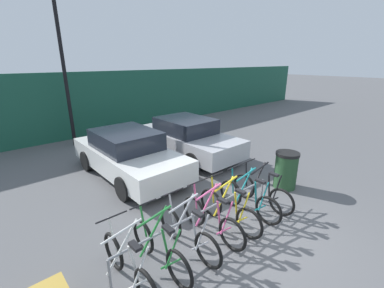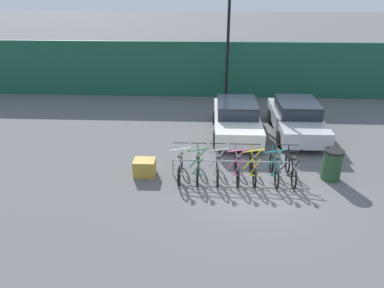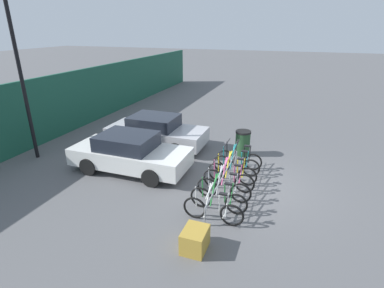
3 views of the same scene
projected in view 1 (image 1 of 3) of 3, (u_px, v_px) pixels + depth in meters
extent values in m
plane|color=#59595B|center=(252.00, 234.00, 5.26)|extent=(120.00, 120.00, 0.00)
cube|color=#19513D|center=(80.00, 105.00, 11.56)|extent=(36.00, 0.16, 2.93)
cylinder|color=gray|center=(205.00, 210.00, 5.12)|extent=(4.06, 0.04, 0.04)
cylinder|color=gray|center=(109.00, 275.00, 3.92)|extent=(0.04, 0.04, 0.55)
cylinder|color=gray|center=(262.00, 190.00, 6.48)|extent=(0.04, 0.04, 0.55)
torus|color=black|center=(114.00, 251.00, 4.33)|extent=(0.06, 0.66, 0.66)
cylinder|color=silver|center=(122.00, 247.00, 3.97)|extent=(0.60, 0.04, 0.76)
cylinder|color=silver|center=(122.00, 231.00, 3.84)|extent=(0.68, 0.04, 0.16)
cylinder|color=silver|center=(133.00, 262.00, 3.75)|extent=(0.14, 0.04, 0.63)
cylinder|color=silver|center=(140.00, 268.00, 3.60)|extent=(0.32, 0.03, 0.58)
cylinder|color=silver|center=(140.00, 283.00, 3.73)|extent=(0.40, 0.03, 0.08)
cylinder|color=silver|center=(113.00, 235.00, 4.19)|extent=(0.12, 0.04, 0.69)
cylinder|color=black|center=(112.00, 217.00, 4.05)|extent=(0.52, 0.03, 0.03)
cube|color=black|center=(135.00, 246.00, 3.58)|extent=(0.10, 0.22, 0.05)
torus|color=black|center=(179.00, 270.00, 3.95)|extent=(0.06, 0.66, 0.66)
torus|color=black|center=(143.00, 236.00, 4.69)|extent=(0.06, 0.66, 0.66)
cylinder|color=#288438|center=(154.00, 231.00, 4.33)|extent=(0.60, 0.04, 0.76)
cylinder|color=#288438|center=(154.00, 217.00, 4.20)|extent=(0.68, 0.04, 0.16)
cylinder|color=#288438|center=(165.00, 244.00, 4.11)|extent=(0.14, 0.04, 0.63)
cylinder|color=#288438|center=(173.00, 249.00, 3.96)|extent=(0.32, 0.03, 0.58)
cylinder|color=#288438|center=(171.00, 264.00, 4.10)|extent=(0.40, 0.03, 0.08)
cylinder|color=#288438|center=(143.00, 221.00, 4.56)|extent=(0.12, 0.04, 0.69)
cylinder|color=black|center=(143.00, 204.00, 4.41)|extent=(0.52, 0.03, 0.03)
cube|color=black|center=(168.00, 229.00, 3.94)|extent=(0.10, 0.22, 0.05)
torus|color=black|center=(208.00, 250.00, 4.34)|extent=(0.06, 0.66, 0.66)
torus|color=black|center=(171.00, 223.00, 5.09)|extent=(0.06, 0.66, 0.66)
cylinder|color=#B7B7BC|center=(182.00, 217.00, 4.73)|extent=(0.60, 0.04, 0.76)
cylinder|color=#B7B7BC|center=(184.00, 203.00, 4.60)|extent=(0.68, 0.04, 0.16)
cylinder|color=#B7B7BC|center=(194.00, 228.00, 4.51)|extent=(0.14, 0.04, 0.63)
cylinder|color=#B7B7BC|center=(202.00, 232.00, 4.36)|extent=(0.32, 0.03, 0.58)
cylinder|color=#B7B7BC|center=(200.00, 246.00, 4.49)|extent=(0.40, 0.03, 0.08)
cylinder|color=#B7B7BC|center=(172.00, 208.00, 4.95)|extent=(0.12, 0.04, 0.69)
cylinder|color=black|center=(172.00, 192.00, 4.81)|extent=(0.52, 0.03, 0.03)
cube|color=black|center=(198.00, 213.00, 4.34)|extent=(0.10, 0.22, 0.05)
torus|color=black|center=(232.00, 234.00, 4.74)|extent=(0.06, 0.66, 0.66)
torus|color=black|center=(194.00, 211.00, 5.49)|extent=(0.06, 0.66, 0.66)
cylinder|color=#E55993|center=(207.00, 205.00, 5.13)|extent=(0.60, 0.04, 0.76)
cylinder|color=#E55993|center=(209.00, 192.00, 4.99)|extent=(0.68, 0.04, 0.16)
cylinder|color=#E55993|center=(219.00, 214.00, 4.91)|extent=(0.14, 0.04, 0.63)
cylinder|color=#E55993|center=(227.00, 218.00, 4.76)|extent=(0.32, 0.03, 0.58)
cylinder|color=#E55993|center=(224.00, 231.00, 4.89)|extent=(0.40, 0.03, 0.08)
cylinder|color=#E55993|center=(196.00, 197.00, 5.35)|extent=(0.12, 0.04, 0.69)
cylinder|color=black|center=(197.00, 182.00, 5.21)|extent=(0.52, 0.03, 0.03)
cube|color=black|center=(223.00, 201.00, 4.74)|extent=(0.10, 0.22, 0.05)
torus|color=black|center=(249.00, 223.00, 5.06)|extent=(0.06, 0.66, 0.66)
torus|color=black|center=(211.00, 202.00, 5.81)|extent=(0.06, 0.66, 0.66)
cylinder|color=yellow|center=(224.00, 196.00, 5.45)|extent=(0.60, 0.04, 0.76)
cylinder|color=yellow|center=(226.00, 184.00, 5.32)|extent=(0.68, 0.04, 0.16)
cylinder|color=yellow|center=(236.00, 205.00, 5.23)|extent=(0.14, 0.04, 0.63)
cylinder|color=yellow|center=(244.00, 208.00, 5.08)|extent=(0.32, 0.03, 0.58)
cylinder|color=yellow|center=(241.00, 220.00, 5.21)|extent=(0.40, 0.03, 0.08)
cylinder|color=yellow|center=(213.00, 189.00, 5.67)|extent=(0.12, 0.04, 0.69)
cylinder|color=black|center=(215.00, 175.00, 5.53)|extent=(0.52, 0.03, 0.03)
cube|color=black|center=(241.00, 192.00, 5.06)|extent=(0.10, 0.22, 0.05)
torus|color=black|center=(268.00, 211.00, 5.50)|extent=(0.06, 0.66, 0.66)
torus|color=black|center=(231.00, 193.00, 6.24)|extent=(0.06, 0.66, 0.66)
cylinder|color=#197A7F|center=(244.00, 186.00, 5.88)|extent=(0.60, 0.04, 0.76)
cylinder|color=#197A7F|center=(246.00, 174.00, 5.75)|extent=(0.68, 0.04, 0.16)
cylinder|color=#197A7F|center=(256.00, 194.00, 5.66)|extent=(0.14, 0.04, 0.63)
cylinder|color=#197A7F|center=(264.00, 196.00, 5.51)|extent=(0.32, 0.03, 0.58)
cylinder|color=#197A7F|center=(260.00, 208.00, 5.65)|extent=(0.40, 0.03, 0.08)
cylinder|color=#197A7F|center=(233.00, 180.00, 6.11)|extent=(0.12, 0.04, 0.69)
cylinder|color=black|center=(235.00, 167.00, 5.96)|extent=(0.52, 0.03, 0.03)
cube|color=black|center=(261.00, 181.00, 5.49)|extent=(0.10, 0.22, 0.05)
torus|color=black|center=(281.00, 202.00, 5.83)|extent=(0.06, 0.66, 0.66)
torus|color=black|center=(244.00, 186.00, 6.57)|extent=(0.06, 0.66, 0.66)
cylinder|color=black|center=(257.00, 179.00, 6.21)|extent=(0.60, 0.04, 0.76)
cylinder|color=black|center=(260.00, 168.00, 6.08)|extent=(0.68, 0.04, 0.16)
cylinder|color=black|center=(269.00, 186.00, 5.99)|extent=(0.14, 0.04, 0.63)
cylinder|color=black|center=(277.00, 189.00, 5.84)|extent=(0.32, 0.03, 0.58)
cylinder|color=black|center=(273.00, 200.00, 5.98)|extent=(0.40, 0.03, 0.08)
cylinder|color=black|center=(246.00, 174.00, 6.44)|extent=(0.12, 0.04, 0.69)
cylinder|color=black|center=(249.00, 161.00, 6.29)|extent=(0.52, 0.03, 0.03)
cube|color=black|center=(274.00, 174.00, 5.82)|extent=(0.10, 0.22, 0.05)
cube|color=silver|center=(129.00, 158.00, 7.82)|extent=(1.80, 4.31, 0.62)
cube|color=#1E232D|center=(126.00, 139.00, 7.72)|extent=(1.58, 1.98, 0.52)
cylinder|color=black|center=(87.00, 161.00, 8.25)|extent=(0.20, 0.64, 0.64)
cylinder|color=black|center=(134.00, 149.00, 9.33)|extent=(0.20, 0.64, 0.64)
cylinder|color=black|center=(123.00, 188.00, 6.47)|extent=(0.20, 0.64, 0.64)
cylinder|color=black|center=(177.00, 170.00, 7.55)|extent=(0.20, 0.64, 0.64)
cube|color=#B7B7BC|center=(188.00, 141.00, 9.48)|extent=(1.80, 4.31, 0.62)
cube|color=#1E232D|center=(186.00, 125.00, 9.38)|extent=(1.58, 1.98, 0.52)
cylinder|color=black|center=(150.00, 144.00, 9.91)|extent=(0.20, 0.64, 0.64)
cylinder|color=black|center=(184.00, 136.00, 10.99)|extent=(0.20, 0.64, 0.64)
cylinder|color=black|center=(193.00, 162.00, 8.13)|extent=(0.20, 0.64, 0.64)
cylinder|color=black|center=(228.00, 150.00, 9.21)|extent=(0.20, 0.64, 0.64)
cylinder|color=black|center=(63.00, 65.00, 9.84)|extent=(0.14, 0.14, 6.48)
cylinder|color=#234728|center=(286.00, 171.00, 7.09)|extent=(0.60, 0.60, 0.95)
cylinder|color=black|center=(288.00, 154.00, 6.93)|extent=(0.63, 0.63, 0.08)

